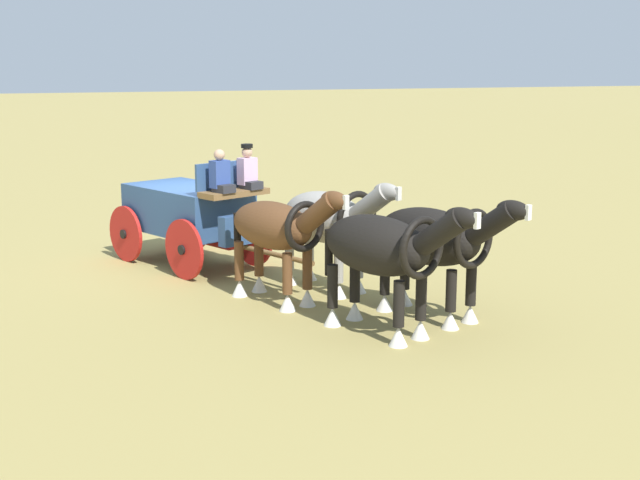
# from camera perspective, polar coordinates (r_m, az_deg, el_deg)

# --- Properties ---
(ground_plane) EXTENTS (220.00, 220.00, 0.00)m
(ground_plane) POSITION_cam_1_polar(r_m,az_deg,el_deg) (19.36, -8.56, -1.52)
(ground_plane) COLOR #9E8C4C
(show_wagon) EXTENTS (5.69, 3.11, 2.72)m
(show_wagon) POSITION_cam_1_polar(r_m,az_deg,el_deg) (18.98, -8.38, 1.89)
(show_wagon) COLOR #2D4C7A
(show_wagon) RESTS_ON ground
(draft_horse_rear_near) EXTENTS (2.94, 1.69, 2.25)m
(draft_horse_rear_near) POSITION_cam_1_polar(r_m,az_deg,el_deg) (16.64, 0.55, 1.30)
(draft_horse_rear_near) COLOR #9E998E
(draft_horse_rear_near) RESTS_ON ground
(draft_horse_rear_off) EXTENTS (2.90, 1.63, 2.24)m
(draft_horse_rear_off) POSITION_cam_1_polar(r_m,az_deg,el_deg) (15.77, -2.81, 0.66)
(draft_horse_rear_off) COLOR brown
(draft_horse_rear_off) RESTS_ON ground
(draft_horse_lead_near) EXTENTS (3.05, 1.73, 2.25)m
(draft_horse_lead_near) POSITION_cam_1_polar(r_m,az_deg,el_deg) (14.91, 7.50, -0.02)
(draft_horse_lead_near) COLOR black
(draft_horse_lead_near) RESTS_ON ground
(draft_horse_lead_off) EXTENTS (3.04, 1.73, 2.28)m
(draft_horse_lead_off) POSITION_cam_1_polar(r_m,az_deg,el_deg) (13.94, 4.13, -0.63)
(draft_horse_lead_off) COLOR black
(draft_horse_lead_off) RESTS_ON ground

